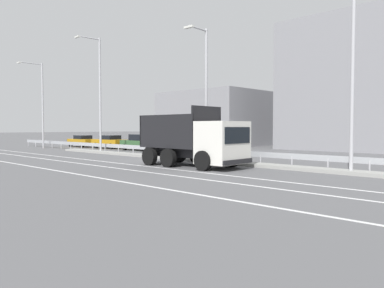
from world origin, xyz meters
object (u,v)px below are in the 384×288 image
dump_truck (203,144)px  street_lamp_3 (351,62)px  street_lamp_0 (41,101)px  parked_car_2 (139,142)px  parked_car_0 (82,141)px  median_road_sign (193,142)px  parked_car_4 (219,146)px  street_lamp_1 (98,90)px  parked_car_1 (110,142)px  parked_car_3 (177,145)px  street_lamp_2 (205,89)px

dump_truck → street_lamp_3: (7.15, 2.39, 4.00)m
street_lamp_0 → parked_car_2: 12.42m
parked_car_0 → median_road_sign: bearing=-102.8°
parked_car_0 → parked_car_4: size_ratio=0.95×
street_lamp_3 → parked_car_0: street_lamp_3 is taller
median_road_sign → street_lamp_3: street_lamp_3 is taller
street_lamp_3 → parked_car_0: 32.62m
parked_car_0 → parked_car_4: 20.15m
parked_car_4 → street_lamp_1: bearing=-62.6°
median_road_sign → parked_car_0: median_road_sign is taller
median_road_sign → parked_car_4: 4.77m
parked_car_1 → parked_car_2: parked_car_2 is taller
parked_car_2 → parked_car_0: bearing=93.7°
parked_car_0 → parked_car_3: bearing=-88.8°
street_lamp_3 → parked_car_4: size_ratio=2.30×
median_road_sign → parked_car_3: median_road_sign is taller
parked_car_2 → median_road_sign: bearing=-110.9°
street_lamp_1 → parked_car_1: 8.58m
median_road_sign → street_lamp_3: 11.15m
street_lamp_3 → parked_car_1: 27.93m
street_lamp_0 → street_lamp_3: (32.62, 0.06, 0.22)m
parked_car_0 → parked_car_4: bearing=-90.9°
street_lamp_1 → street_lamp_3: bearing=-0.5°
median_road_sign → parked_car_1: median_road_sign is taller
street_lamp_1 → dump_truck: bearing=-10.0°
street_lamp_0 → parked_car_4: 21.75m
street_lamp_2 → street_lamp_1: bearing=179.8°
parked_car_4 → street_lamp_0: bearing=-74.2°
street_lamp_2 → parked_car_0: (-22.71, 4.32, -4.02)m
street_lamp_3 → parked_car_4: (-11.84, 4.71, -4.53)m
street_lamp_1 → parked_car_1: bearing=138.7°
street_lamp_2 → parked_car_1: bearing=165.1°
parked_car_2 → parked_car_4: parked_car_2 is taller
street_lamp_2 → parked_car_0: bearing=169.2°
parked_car_4 → street_lamp_2: bearing=32.2°
parked_car_3 → parked_car_0: bearing=-90.1°
dump_truck → street_lamp_1: street_lamp_1 is taller
parked_car_1 → street_lamp_2: bearing=-109.6°
parked_car_1 → parked_car_3: size_ratio=0.89×
median_road_sign → street_lamp_1: (-11.36, -0.01, 4.23)m
median_road_sign → dump_truck: bearing=-38.6°
median_road_sign → street_lamp_0: 22.55m
street_lamp_0 → parked_car_0: 6.33m
parked_car_3 → street_lamp_1: bearing=-45.9°
street_lamp_1 → parked_car_2: (-0.32, 4.72, -4.73)m
parked_car_3 → parked_car_4: (5.25, -0.49, 0.11)m
dump_truck → parked_car_1: dump_truck is taller
median_road_sign → parked_car_3: bearing=143.2°
street_lamp_1 → parked_car_4: 11.88m
dump_truck → street_lamp_3: bearing=107.5°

